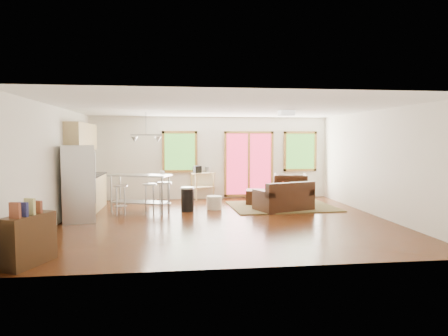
{
  "coord_description": "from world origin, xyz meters",
  "views": [
    {
      "loc": [
        -1.18,
        -9.11,
        1.86
      ],
      "look_at": [
        0.0,
        0.3,
        1.2
      ],
      "focal_mm": 32.0,
      "sensor_mm": 36.0,
      "label": 1
    }
  ],
  "objects": [
    {
      "name": "pendant_light",
      "position": [
        -1.9,
        1.5,
        1.9
      ],
      "size": [
        0.8,
        0.18,
        0.79
      ],
      "color": "gray",
      "rests_on": "ceiling"
    },
    {
      "name": "bar_stool_b",
      "position": [
        -1.81,
        1.2,
        0.56
      ],
      "size": [
        0.36,
        0.36,
        0.76
      ],
      "rotation": [
        0.0,
        0.0,
        -0.01
      ],
      "color": "#B7BABC",
      "rests_on": "floor"
    },
    {
      "name": "right_wall",
      "position": [
        3.76,
        0.0,
        1.3
      ],
      "size": [
        0.02,
        7.0,
        2.6
      ],
      "primitive_type": "cube",
      "color": "silver",
      "rests_on": "ground"
    },
    {
      "name": "pouf",
      "position": [
        -0.11,
        1.51,
        0.18
      ],
      "size": [
        0.54,
        0.54,
        0.36
      ],
      "primitive_type": "cylinder",
      "rotation": [
        0.0,
        0.0,
        -0.42
      ],
      "color": "beige",
      "rests_on": "floor"
    },
    {
      "name": "cup",
      "position": [
        -1.5,
        1.66,
        1.01
      ],
      "size": [
        0.13,
        0.11,
        0.12
      ],
      "primitive_type": "imported",
      "rotation": [
        0.0,
        0.0,
        -0.11
      ],
      "color": "white",
      "rests_on": "island"
    },
    {
      "name": "coffee_table",
      "position": [
        1.7,
        2.05,
        0.33
      ],
      "size": [
        1.1,
        0.91,
        0.38
      ],
      "rotation": [
        0.0,
        0.0,
        0.42
      ],
      "color": "#321E0E",
      "rests_on": "floor"
    },
    {
      "name": "window_right",
      "position": [
        2.9,
        3.46,
        1.5
      ],
      "size": [
        1.1,
        0.05,
        1.3
      ],
      "color": "#295119",
      "rests_on": "back_wall"
    },
    {
      "name": "armchair",
      "position": [
        2.25,
        2.36,
        0.49
      ],
      "size": [
        1.13,
        1.09,
        0.97
      ],
      "primitive_type": "imported",
      "rotation": [
        0.0,
        0.0,
        2.9
      ],
      "color": "black",
      "rests_on": "floor"
    },
    {
      "name": "trash_can",
      "position": [
        -0.84,
        1.29,
        0.32
      ],
      "size": [
        0.46,
        0.46,
        0.64
      ],
      "rotation": [
        0.0,
        0.0,
        -0.42
      ],
      "color": "black",
      "rests_on": "floor"
    },
    {
      "name": "rug",
      "position": [
        1.8,
        1.66,
        0.01
      ],
      "size": [
        2.92,
        2.3,
        0.03
      ],
      "primitive_type": "cube",
      "rotation": [
        0.0,
        0.0,
        0.04
      ],
      "color": "#35522F",
      "rests_on": "floor"
    },
    {
      "name": "refrigerator",
      "position": [
        -3.34,
        0.27,
        0.87
      ],
      "size": [
        0.83,
        0.81,
        1.75
      ],
      "rotation": [
        0.0,
        0.0,
        0.22
      ],
      "color": "#B7BABC",
      "rests_on": "floor"
    },
    {
      "name": "front_wall",
      "position": [
        0.0,
        -3.51,
        1.3
      ],
      "size": [
        7.5,
        0.02,
        2.6
      ],
      "primitive_type": "cube",
      "color": "silver",
      "rests_on": "ground"
    },
    {
      "name": "ceiling",
      "position": [
        0.0,
        0.0,
        2.61
      ],
      "size": [
        7.5,
        7.0,
        0.02
      ],
      "primitive_type": "cube",
      "color": "white",
      "rests_on": "ground"
    },
    {
      "name": "window_left",
      "position": [
        -1.0,
        3.46,
        1.5
      ],
      "size": [
        1.1,
        0.05,
        1.3
      ],
      "color": "#295119",
      "rests_on": "back_wall"
    },
    {
      "name": "bar_stool_c",
      "position": [
        -1.43,
        1.13,
        0.59
      ],
      "size": [
        0.42,
        0.42,
        0.8
      ],
      "rotation": [
        0.0,
        0.0,
        -0.13
      ],
      "color": "#B7BABC",
      "rests_on": "floor"
    },
    {
      "name": "bar_stool_a",
      "position": [
        -2.51,
        0.94,
        0.56
      ],
      "size": [
        0.39,
        0.39,
        0.75
      ],
      "rotation": [
        0.0,
        0.0,
        0.09
      ],
      "color": "#B7BABC",
      "rests_on": "floor"
    },
    {
      "name": "ottoman",
      "position": [
        1.21,
        2.17,
        0.21
      ],
      "size": [
        0.76,
        0.76,
        0.42
      ],
      "primitive_type": "cube",
      "rotation": [
        0.0,
        0.0,
        -0.23
      ],
      "color": "black",
      "rests_on": "floor"
    },
    {
      "name": "ceiling_flush",
      "position": [
        1.6,
        0.6,
        2.53
      ],
      "size": [
        0.35,
        0.35,
        0.12
      ],
      "primitive_type": "cube",
      "color": "white",
      "rests_on": "ceiling"
    },
    {
      "name": "loveseat",
      "position": [
        1.71,
        1.08,
        0.31
      ],
      "size": [
        1.64,
        1.26,
        0.77
      ],
      "rotation": [
        0.0,
        0.0,
        0.34
      ],
      "color": "black",
      "rests_on": "floor"
    },
    {
      "name": "book",
      "position": [
        1.91,
        1.88,
        0.56
      ],
      "size": [
        0.23,
        0.11,
        0.31
      ],
      "primitive_type": "imported",
      "rotation": [
        0.0,
        0.0,
        0.39
      ],
      "color": "brown",
      "rests_on": "coffee_table"
    },
    {
      "name": "french_doors",
      "position": [
        1.2,
        3.46,
        1.1
      ],
      "size": [
        1.6,
        0.05,
        2.1
      ],
      "color": "#A71F38",
      "rests_on": "back_wall"
    },
    {
      "name": "cabinets",
      "position": [
        -3.49,
        1.7,
        0.93
      ],
      "size": [
        0.64,
        2.24,
        2.3
      ],
      "color": "tan",
      "rests_on": "floor"
    },
    {
      "name": "island",
      "position": [
        -2.06,
        1.35,
        0.67
      ],
      "size": [
        1.66,
        1.11,
        0.98
      ],
      "rotation": [
        0.0,
        0.0,
        -0.35
      ],
      "color": "#B7BABC",
      "rests_on": "floor"
    },
    {
      "name": "left_wall",
      "position": [
        -3.76,
        0.0,
        1.3
      ],
      "size": [
        0.02,
        7.0,
        2.6
      ],
      "primitive_type": "cube",
      "color": "silver",
      "rests_on": "ground"
    },
    {
      "name": "vase",
      "position": [
        1.91,
        1.86,
        0.5
      ],
      "size": [
        0.22,
        0.22,
        0.29
      ],
      "rotation": [
        0.0,
        0.0,
        0.34
      ],
      "color": "silver",
      "rests_on": "coffee_table"
    },
    {
      "name": "floor",
      "position": [
        0.0,
        0.0,
        -0.01
      ],
      "size": [
        7.5,
        7.0,
        0.02
      ],
      "primitive_type": "cube",
      "color": "#321608",
      "rests_on": "ground"
    },
    {
      "name": "back_wall",
      "position": [
        0.0,
        3.51,
        1.3
      ],
      "size": [
        7.5,
        0.02,
        2.6
      ],
      "primitive_type": "cube",
      "color": "silver",
      "rests_on": "ground"
    },
    {
      "name": "bookshelf",
      "position": [
        -3.35,
        -2.95,
        0.4
      ],
      "size": [
        0.64,
        0.92,
        1.01
      ],
      "rotation": [
        0.0,
        0.0,
        -0.4
      ],
      "color": "#321E0E",
      "rests_on": "floor"
    },
    {
      "name": "kitchen_cart",
      "position": [
        -0.32,
        3.34,
        0.73
      ],
      "size": [
        0.81,
        0.67,
        1.07
      ],
      "rotation": [
        0.0,
        0.0,
        0.38
      ],
      "color": "tan",
      "rests_on": "floor"
    }
  ]
}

